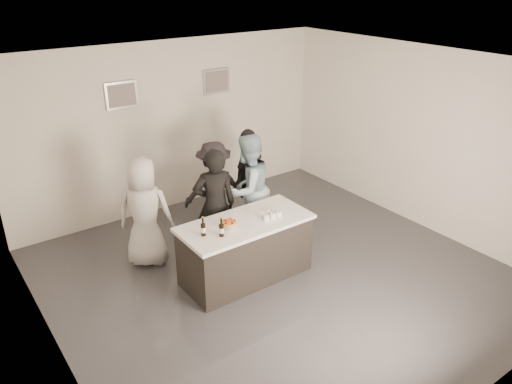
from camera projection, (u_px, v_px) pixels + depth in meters
floor at (276, 275)px, 7.25m from camera, size 6.00×6.00×0.00m
ceiling at (280, 66)px, 6.00m from camera, size 6.00×6.00×0.00m
wall_back at (174, 127)px, 8.84m from camera, size 6.00×0.04×3.00m
wall_front at (487, 289)px, 4.41m from camera, size 6.00×0.04×3.00m
wall_left at (44, 249)px, 5.03m from camera, size 0.04×6.00×3.00m
wall_right at (421, 139)px, 8.22m from camera, size 0.04×6.00×3.00m
picture_left at (121, 95)px, 8.05m from camera, size 0.54×0.04×0.44m
picture_right at (216, 81)px, 9.01m from camera, size 0.54×0.04×0.44m
bar_counter at (246, 249)px, 7.04m from camera, size 1.86×0.86×0.90m
cake at (229, 225)px, 6.68m from camera, size 0.19×0.19×0.08m
beer_bottle_a at (203, 227)px, 6.45m from camera, size 0.07×0.07×0.26m
beer_bottle_b at (221, 227)px, 6.43m from camera, size 0.07×0.07×0.26m
tumbler_cluster at (270, 214)px, 6.97m from camera, size 0.30×0.19×0.08m
candles at (242, 236)px, 6.49m from camera, size 0.24×0.08×0.01m
person_main_black at (215, 205)px, 7.36m from camera, size 0.75×0.62×1.76m
person_main_blue at (248, 189)px, 7.84m from camera, size 1.01×0.87×1.79m
person_guest_left at (145, 212)px, 7.24m from camera, size 0.97×0.93×1.67m
person_guest_right at (249, 175)px, 8.54m from camera, size 1.04×0.83×1.66m
person_guest_back at (215, 188)px, 8.18m from camera, size 1.12×0.80×1.57m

